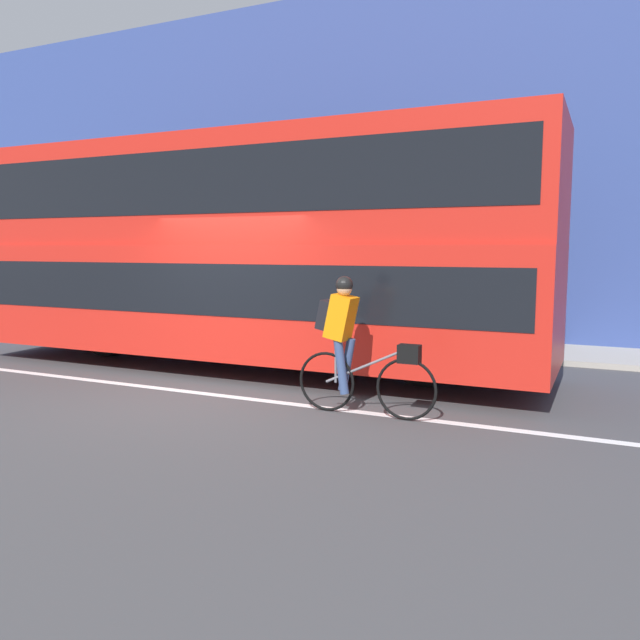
# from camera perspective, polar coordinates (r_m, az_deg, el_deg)

# --- Properties ---
(ground_plane) EXTENTS (80.00, 80.00, 0.00)m
(ground_plane) POSITION_cam_1_polar(r_m,az_deg,el_deg) (8.92, -10.77, -6.78)
(ground_plane) COLOR #424244
(road_center_line) EXTENTS (50.00, 0.14, 0.01)m
(road_center_line) POSITION_cam_1_polar(r_m,az_deg,el_deg) (8.99, -10.43, -6.63)
(road_center_line) COLOR silver
(road_center_line) RESTS_ON ground_plane
(sidewalk_curb) EXTENTS (60.00, 1.99, 0.10)m
(sidewalk_curb) POSITION_cam_1_polar(r_m,az_deg,el_deg) (13.60, 2.63, -1.82)
(sidewalk_curb) COLOR #A8A399
(sidewalk_curb) RESTS_ON ground_plane
(building_facade) EXTENTS (60.00, 0.30, 7.76)m
(building_facade) POSITION_cam_1_polar(r_m,az_deg,el_deg) (14.63, 4.46, 13.81)
(building_facade) COLOR #33478C
(building_facade) RESTS_ON ground_plane
(bus) EXTENTS (9.98, 2.49, 3.80)m
(bus) POSITION_cam_1_polar(r_m,az_deg,el_deg) (10.57, -6.93, 6.93)
(bus) COLOR black
(bus) RESTS_ON ground_plane
(cyclist_on_bike) EXTENTS (1.79, 0.32, 1.71)m
(cyclist_on_bike) POSITION_cam_1_polar(r_m,az_deg,el_deg) (7.65, 2.93, -1.96)
(cyclist_on_bike) COLOR black
(cyclist_on_bike) RESTS_ON ground_plane
(street_sign_post) EXTENTS (0.36, 0.09, 2.45)m
(street_sign_post) POSITION_cam_1_polar(r_m,az_deg,el_deg) (13.62, 0.02, 4.22)
(street_sign_post) COLOR #59595B
(street_sign_post) RESTS_ON sidewalk_curb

